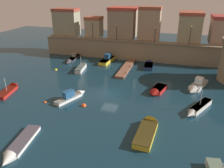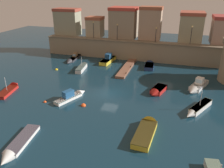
# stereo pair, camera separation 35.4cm
# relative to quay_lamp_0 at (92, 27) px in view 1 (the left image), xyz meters

# --- Properties ---
(ground_plane) EXTENTS (109.24, 109.24, 0.00)m
(ground_plane) POSITION_rel_quay_lamp_0_xyz_m (10.05, -19.25, -6.92)
(ground_plane) COLOR #112D3D
(quay_wall) EXTENTS (43.33, 2.39, 4.38)m
(quay_wall) POSITION_rel_quay_lamp_0_xyz_m (10.05, -0.00, -4.71)
(quay_wall) COLOR gray
(quay_wall) RESTS_ON ground
(old_town_backdrop) EXTENTS (42.84, 6.02, 7.51)m
(old_town_backdrop) POSITION_rel_quay_lamp_0_xyz_m (11.96, 3.49, 0.55)
(old_town_backdrop) COLOR gray
(old_town_backdrop) RESTS_ON ground
(pier_dock) EXTENTS (1.75, 11.69, 0.70)m
(pier_dock) POSITION_rel_quay_lamp_0_xyz_m (9.88, -6.89, -6.70)
(pier_dock) COLOR brown
(pier_dock) RESTS_ON ground
(quay_lamp_0) EXTENTS (0.32, 0.32, 3.88)m
(quay_lamp_0) POSITION_rel_quay_lamp_0_xyz_m (0.00, 0.00, 0.00)
(quay_lamp_0) COLOR black
(quay_lamp_0) RESTS_ON quay_wall
(quay_lamp_1) EXTENTS (0.32, 0.32, 3.53)m
(quay_lamp_1) POSITION_rel_quay_lamp_0_xyz_m (5.81, -0.00, -0.20)
(quay_lamp_1) COLOR black
(quay_lamp_1) RESTS_ON quay_wall
(quay_lamp_2) EXTENTS (0.32, 0.32, 3.23)m
(quay_lamp_2) POSITION_rel_quay_lamp_0_xyz_m (14.56, -0.00, -0.37)
(quay_lamp_2) COLOR black
(quay_lamp_2) RESTS_ON quay_wall
(quay_lamp_3) EXTENTS (0.32, 0.32, 3.86)m
(quay_lamp_3) POSITION_rel_quay_lamp_0_xyz_m (21.86, -0.00, -0.01)
(quay_lamp_3) COLOR black
(quay_lamp_3) RESTS_ON quay_wall
(moored_boat_0) EXTENTS (3.30, 5.82, 1.82)m
(moored_boat_0) POSITION_rel_quay_lamp_0_xyz_m (5.06, -22.40, -6.48)
(moored_boat_0) COLOR white
(moored_boat_0) RESTS_ON ground
(moored_boat_1) EXTENTS (2.37, 6.71, 1.46)m
(moored_boat_1) POSITION_rel_quay_lamp_0_xyz_m (4.74, -34.84, -6.67)
(moored_boat_1) COLOR silver
(moored_boat_1) RESTS_ON ground
(moored_boat_2) EXTENTS (2.01, 6.11, 2.92)m
(moored_boat_2) POSITION_rel_quay_lamp_0_xyz_m (1.15, -9.74, -6.47)
(moored_boat_2) COLOR silver
(moored_boat_2) RESTS_ON ground
(moored_boat_3) EXTENTS (2.11, 4.77, 1.69)m
(moored_boat_3) POSITION_rel_quay_lamp_0_xyz_m (14.19, -4.43, -6.52)
(moored_boat_3) COLOR navy
(moored_boat_3) RESTS_ON ground
(moored_boat_4) EXTENTS (2.60, 6.01, 3.13)m
(moored_boat_4) POSITION_rel_quay_lamp_0_xyz_m (-5.83, -22.82, -6.64)
(moored_boat_4) COLOR red
(moored_boat_4) RESTS_ON ground
(moored_boat_5) EXTENTS (2.72, 4.54, 1.57)m
(moored_boat_5) POSITION_rel_quay_lamp_0_xyz_m (17.22, -16.83, -6.52)
(moored_boat_5) COLOR red
(moored_boat_5) RESTS_ON ground
(moored_boat_6) EXTENTS (1.95, 7.14, 1.73)m
(moored_boat_6) POSITION_rel_quay_lamp_0_xyz_m (-3.47, -4.85, -6.60)
(moored_boat_6) COLOR #333338
(moored_boat_6) RESTS_ON ground
(moored_boat_7) EXTENTS (2.28, 6.63, 1.78)m
(moored_boat_7) POSITION_rel_quay_lamp_0_xyz_m (17.29, -27.67, -6.53)
(moored_boat_7) COLOR gold
(moored_boat_7) RESTS_ON ground
(moored_boat_8) EXTENTS (3.96, 6.71, 2.17)m
(moored_boat_8) POSITION_rel_quay_lamp_0_xyz_m (23.32, -13.33, -6.48)
(moored_boat_8) COLOR silver
(moored_boat_8) RESTS_ON ground
(moored_boat_11) EXTENTS (2.30, 7.45, 2.32)m
(moored_boat_11) POSITION_rel_quay_lamp_0_xyz_m (4.84, -2.81, -6.36)
(moored_boat_11) COLOR gold
(moored_boat_11) RESTS_ON ground
(moored_boat_12) EXTENTS (3.94, 6.07, 3.12)m
(moored_boat_12) POSITION_rel_quay_lamp_0_xyz_m (23.18, -21.02, -6.50)
(moored_boat_12) COLOR silver
(moored_boat_12) RESTS_ON ground
(mooring_buoy_0) EXTENTS (0.45, 0.45, 0.45)m
(mooring_buoy_0) POSITION_rel_quay_lamp_0_xyz_m (1.79, -24.78, -6.92)
(mooring_buoy_0) COLOR #EA4C19
(mooring_buoy_0) RESTS_ON ground
(mooring_buoy_1) EXTENTS (0.72, 0.72, 0.72)m
(mooring_buoy_1) POSITION_rel_quay_lamp_0_xyz_m (7.66, -24.14, -6.92)
(mooring_buoy_1) COLOR #EA4C19
(mooring_buoy_1) RESTS_ON ground
(mooring_buoy_2) EXTENTS (0.59, 0.59, 0.59)m
(mooring_buoy_2) POSITION_rel_quay_lamp_0_xyz_m (-3.77, -11.71, -6.92)
(mooring_buoy_2) COLOR yellow
(mooring_buoy_2) RESTS_ON ground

